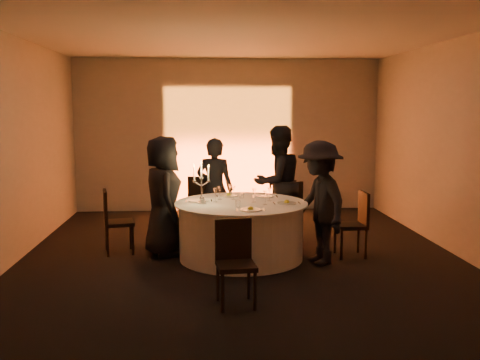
{
  "coord_description": "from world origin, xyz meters",
  "views": [
    {
      "loc": [
        -0.53,
        -7.1,
        2.04
      ],
      "look_at": [
        0.0,
        0.2,
        1.05
      ],
      "focal_mm": 40.0,
      "sensor_mm": 36.0,
      "label": 1
    }
  ],
  "objects": [
    {
      "name": "plate_right",
      "position": [
        0.6,
        -0.13,
        0.79
      ],
      "size": [
        0.36,
        0.25,
        0.08
      ],
      "color": "white",
      "rests_on": "banquet_table"
    },
    {
      "name": "chair_back_right",
      "position": [
        0.83,
        1.11,
        0.5
      ],
      "size": [
        0.54,
        0.54,
        0.89
      ],
      "rotation": [
        0.0,
        0.0,
        -2.55
      ],
      "color": "black",
      "rests_on": "floor"
    },
    {
      "name": "guest_left",
      "position": [
        -1.06,
        0.24,
        0.83
      ],
      "size": [
        0.69,
        0.91,
        1.66
      ],
      "primitive_type": "imported",
      "rotation": [
        0.0,
        0.0,
        1.79
      ],
      "color": "black",
      "rests_on": "floor"
    },
    {
      "name": "wine_glass_c",
      "position": [
        0.31,
        -0.19,
        0.91
      ],
      "size": [
        0.07,
        0.07,
        0.19
      ],
      "color": "white",
      "rests_on": "banquet_table"
    },
    {
      "name": "tumbler_a",
      "position": [
        -0.06,
        -0.33,
        0.82
      ],
      "size": [
        0.07,
        0.07,
        0.09
      ],
      "primitive_type": "cylinder",
      "color": "white",
      "rests_on": "banquet_table"
    },
    {
      "name": "guest_back_right",
      "position": [
        0.65,
        1.08,
        0.89
      ],
      "size": [
        1.08,
        1.02,
        1.77
      ],
      "primitive_type": "imported",
      "rotation": [
        0.0,
        0.0,
        -2.6
      ],
      "color": "black",
      "rests_on": "floor"
    },
    {
      "name": "wall_left",
      "position": [
        -3.0,
        0.0,
        1.5
      ],
      "size": [
        0.0,
        7.0,
        7.0
      ],
      "primitive_type": "plane",
      "rotation": [
        1.57,
        0.0,
        1.57
      ],
      "color": "#A4A099",
      "rests_on": "floor"
    },
    {
      "name": "wine_glass_g",
      "position": [
        0.4,
        0.09,
        0.91
      ],
      "size": [
        0.07,
        0.07,
        0.19
      ],
      "color": "white",
      "rests_on": "banquet_table"
    },
    {
      "name": "wine_glass_e",
      "position": [
        -0.28,
        0.24,
        0.91
      ],
      "size": [
        0.07,
        0.07,
        0.19
      ],
      "color": "white",
      "rests_on": "banquet_table"
    },
    {
      "name": "guest_back_left",
      "position": [
        -0.33,
        1.06,
        0.79
      ],
      "size": [
        0.67,
        0.53,
        1.59
      ],
      "primitive_type": "imported",
      "rotation": [
        0.0,
        0.0,
        2.84
      ],
      "color": "black",
      "rests_on": "floor"
    },
    {
      "name": "chair_right",
      "position": [
        1.59,
        -0.02,
        0.5
      ],
      "size": [
        0.4,
        0.4,
        0.9
      ],
      "rotation": [
        0.0,
        0.0,
        -1.56
      ],
      "color": "black",
      "rests_on": "floor"
    },
    {
      "name": "chair_front",
      "position": [
        -0.19,
        -1.7,
        0.5
      ],
      "size": [
        0.43,
        0.43,
        0.89
      ],
      "rotation": [
        0.0,
        0.0,
        0.1
      ],
      "color": "black",
      "rests_on": "floor"
    },
    {
      "name": "plate_left",
      "position": [
        -0.57,
        0.14,
        0.78
      ],
      "size": [
        0.36,
        0.29,
        0.01
      ],
      "color": "white",
      "rests_on": "banquet_table"
    },
    {
      "name": "plate_back_left",
      "position": [
        -0.14,
        0.53,
        0.79
      ],
      "size": [
        0.36,
        0.26,
        0.08
      ],
      "color": "white",
      "rests_on": "banquet_table"
    },
    {
      "name": "floor",
      "position": [
        0.0,
        0.0,
        0.0
      ],
      "size": [
        7.0,
        7.0,
        0.0
      ],
      "primitive_type": "plane",
      "color": "black",
      "rests_on": "ground"
    },
    {
      "name": "wine_glass_f",
      "position": [
        0.18,
        0.0,
        0.91
      ],
      "size": [
        0.07,
        0.07,
        0.19
      ],
      "color": "white",
      "rests_on": "banquet_table"
    },
    {
      "name": "coffee_cup",
      "position": [
        -0.52,
        -0.06,
        0.8
      ],
      "size": [
        0.11,
        0.11,
        0.07
      ],
      "color": "white",
      "rests_on": "banquet_table"
    },
    {
      "name": "uplighter_fixture",
      "position": [
        0.0,
        3.2,
        0.05
      ],
      "size": [
        0.25,
        0.12,
        0.1
      ],
      "primitive_type": "cube",
      "color": "black",
      "rests_on": "floor"
    },
    {
      "name": "wall_front",
      "position": [
        0.0,
        -3.5,
        1.5
      ],
      "size": [
        7.0,
        0.0,
        7.0
      ],
      "primitive_type": "plane",
      "rotation": [
        -1.57,
        0.0,
        0.0
      ],
      "color": "#A4A099",
      "rests_on": "floor"
    },
    {
      "name": "wall_right",
      "position": [
        3.0,
        0.0,
        1.5
      ],
      "size": [
        0.0,
        7.0,
        7.0
      ],
      "primitive_type": "plane",
      "rotation": [
        1.57,
        0.0,
        -1.57
      ],
      "color": "#A4A099",
      "rests_on": "floor"
    },
    {
      "name": "banquet_table",
      "position": [
        0.0,
        0.0,
        0.38
      ],
      "size": [
        1.8,
        1.8,
        0.77
      ],
      "color": "black",
      "rests_on": "floor"
    },
    {
      "name": "guest_right",
      "position": [
        1.01,
        -0.31,
        0.81
      ],
      "size": [
        0.89,
        1.18,
        1.62
      ],
      "primitive_type": "imported",
      "rotation": [
        0.0,
        0.0,
        -1.27
      ],
      "color": "black",
      "rests_on": "floor"
    },
    {
      "name": "wall_back",
      "position": [
        0.0,
        3.5,
        1.5
      ],
      "size": [
        7.0,
        0.0,
        7.0
      ],
      "primitive_type": "plane",
      "rotation": [
        1.57,
        0.0,
        0.0
      ],
      "color": "#A4A099",
      "rests_on": "floor"
    },
    {
      "name": "wine_glass_d",
      "position": [
        -0.09,
        0.25,
        0.91
      ],
      "size": [
        0.07,
        0.07,
        0.19
      ],
      "color": "white",
      "rests_on": "banquet_table"
    },
    {
      "name": "plate_front",
      "position": [
        0.08,
        -0.57,
        0.79
      ],
      "size": [
        0.35,
        0.28,
        0.08
      ],
      "color": "white",
      "rests_on": "banquet_table"
    },
    {
      "name": "ceiling",
      "position": [
        0.0,
        0.0,
        3.0
      ],
      "size": [
        7.0,
        7.0,
        0.0
      ],
      "primitive_type": "plane",
      "rotation": [
        3.14,
        0.0,
        0.0
      ],
      "color": "silver",
      "rests_on": "wall_back"
    },
    {
      "name": "plate_back_right",
      "position": [
        0.38,
        0.42,
        0.78
      ],
      "size": [
        0.35,
        0.24,
        0.01
      ],
      "color": "white",
      "rests_on": "banquet_table"
    },
    {
      "name": "wine_glass_b",
      "position": [
        -0.13,
        0.41,
        0.91
      ],
      "size": [
        0.07,
        0.07,
        0.19
      ],
      "color": "white",
      "rests_on": "banquet_table"
    },
    {
      "name": "wine_glass_a",
      "position": [
        -0.35,
        0.06,
        0.91
      ],
      "size": [
        0.07,
        0.07,
        0.19
      ],
      "color": "white",
      "rests_on": "banquet_table"
    },
    {
      "name": "candelabra",
      "position": [
        -0.53,
        -0.01,
        0.97
      ],
      "size": [
        0.24,
        0.11,
        0.57
      ],
      "color": "white",
      "rests_on": "banquet_table"
    },
    {
      "name": "chair_back_left",
      "position": [
        -0.52,
        1.53,
        0.53
      ],
      "size": [
        0.52,
        0.52,
        0.94
      ],
      "rotation": [
        0.0,
        0.0,
        2.84
      ],
      "color": "black",
      "rests_on": "floor"
    },
    {
      "name": "tumbler_b",
      "position": [
        0.03,
        0.34,
        0.82
      ],
      "size": [
        0.07,
        0.07,
        0.09
      ],
      "primitive_type": "cylinder",
      "color": "white",
      "rests_on": "banquet_table"
    },
    {
      "name": "chair_left",
      "position": [
        -1.77,
        0.36,
        0.51
      ],
      "size": [
        0.47,
        0.47,
        0.9
      ],
      "rotation": [
        0.0,
        0.0,
        1.79
      ],
      "color": "black",
      "rests_on": "floor"
    }
  ]
}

